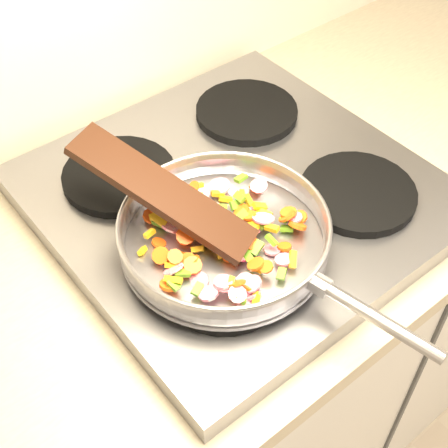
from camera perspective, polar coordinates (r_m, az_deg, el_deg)
base_cabinet at (r=1.80m, az=18.36°, el=1.05°), size 3.00×0.65×0.86m
cooktop at (r=1.05m, az=1.16°, el=2.57°), size 0.60×0.60×0.04m
grate_fl at (r=0.90m, az=0.00°, el=-4.96°), size 0.19×0.19×0.02m
grate_fr at (r=1.04m, az=12.14°, el=2.80°), size 0.19×0.19×0.02m
grate_bl at (r=1.06m, az=-9.56°, el=4.42°), size 0.19×0.19×0.02m
grate_br at (r=1.18m, az=2.09°, el=10.23°), size 0.19×0.19×0.02m
saute_pan at (r=0.91m, az=0.13°, el=-0.78°), size 0.34×0.51×0.05m
vegetable_heap at (r=0.91m, az=-0.37°, el=-1.00°), size 0.26×0.26×0.05m
wooden_spatula at (r=0.90m, az=-5.64°, el=2.88°), size 0.18×0.29×0.11m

